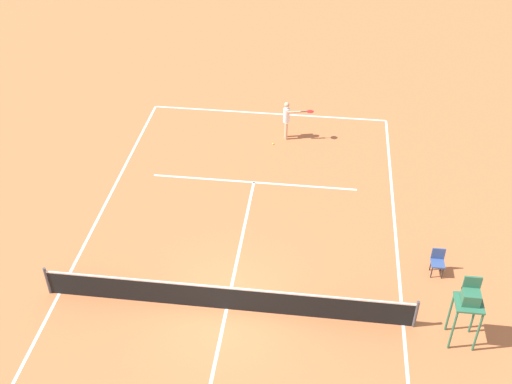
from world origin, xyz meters
TOP-DOWN VIEW (x-y plane):
  - ground_plane at (0.00, 0.00)m, footprint 60.00×60.00m
  - court_lines at (0.00, 0.00)m, footprint 11.04×24.94m
  - tennis_net at (0.00, 0.00)m, footprint 11.64×0.10m
  - player_serving at (-1.03, -10.35)m, footprint 1.34×0.45m
  - tennis_ball at (-0.48, -9.74)m, footprint 0.07×0.07m
  - umpire_chair at (-7.07, 0.35)m, footprint 0.80×0.80m
  - courtside_chair_mid at (-6.68, -2.46)m, footprint 0.44×0.46m

SIDE VIEW (x-z plane):
  - ground_plane at x=0.00m, z-range 0.00..0.00m
  - court_lines at x=0.00m, z-range 0.00..0.01m
  - tennis_ball at x=-0.48m, z-range 0.00..0.07m
  - tennis_net at x=0.00m, z-range -0.04..1.03m
  - courtside_chair_mid at x=-6.68m, z-range 0.06..1.01m
  - player_serving at x=-1.03m, z-range 0.18..1.95m
  - umpire_chair at x=-7.07m, z-range 0.40..2.81m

